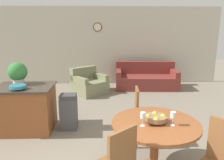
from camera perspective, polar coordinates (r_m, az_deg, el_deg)
The scene contains 12 objects.
wall_back at distance 7.89m, azimuth -1.16°, elevation 8.92°, with size 8.00×0.09×2.70m.
dining_table at distance 3.07m, azimuth 11.18°, elevation -13.68°, with size 1.17×1.17×0.75m.
dining_chair_far_side at distance 3.81m, azimuth 8.08°, elevation -8.78°, with size 0.45×0.45×0.99m.
fruit_bowl at distance 2.97m, azimuth 11.37°, elevation -9.67°, with size 0.29×0.29×0.12m.
wine_glass_left at distance 2.81m, azimuth 8.08°, elevation -9.28°, with size 0.07×0.07×0.18m.
wine_glass_right at distance 2.90m, azimuth 15.66°, elevation -8.90°, with size 0.07×0.07×0.18m.
kitchen_island at distance 4.61m, azimuth -21.63°, elevation -6.83°, with size 1.09×0.84×0.89m.
teal_bowl at distance 4.27m, azimuth -23.38°, elevation -1.62°, with size 0.29×0.29×0.08m.
potted_plant at distance 4.63m, azimuth -23.41°, elevation 1.81°, with size 0.37×0.37×0.43m.
trash_bin at distance 4.44m, azimuth -11.24°, elevation -8.17°, with size 0.33×0.28×0.71m.
couch at distance 7.46m, azimuth 8.86°, elevation 0.23°, with size 2.07×1.10×0.84m.
armchair at distance 6.76m, azimuth -6.02°, elevation -1.18°, with size 1.22×1.21×0.79m.
Camera 1 is at (-0.19, -1.57, 1.96)m, focal length 35.00 mm.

